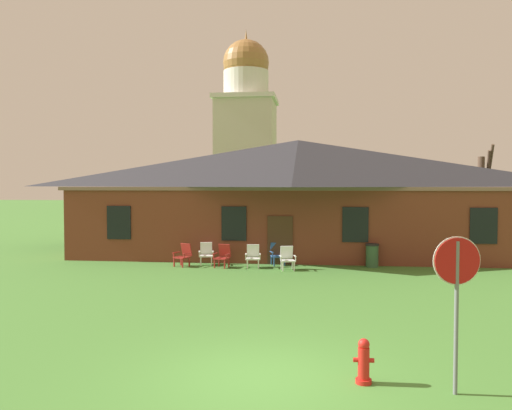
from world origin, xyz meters
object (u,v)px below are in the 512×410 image
object	(u,v)px
trash_bin	(372,255)
stop_sign	(457,282)
fire_hydrant	(364,362)
lawn_chair_middle	(253,256)
lawn_chair_left_end	(223,255)
lawn_chair_by_porch	(184,254)
lawn_chair_far_side	(287,258)
lawn_chair_near_door	(206,253)
lawn_chair_right_end	(277,253)

from	to	relation	value
trash_bin	stop_sign	bearing A→B (deg)	-90.19
fire_hydrant	trash_bin	world-z (taller)	trash_bin
lawn_chair_middle	lawn_chair_left_end	bearing A→B (deg)	-177.74
lawn_chair_by_porch	lawn_chair_far_side	size ratio (longest dim) A/B	1.00
lawn_chair_left_end	lawn_chair_middle	size ratio (longest dim) A/B	1.00
lawn_chair_far_side	fire_hydrant	size ratio (longest dim) A/B	1.21
stop_sign	lawn_chair_by_porch	xyz separation A→B (m)	(-7.88, 12.61, -1.37)
lawn_chair_by_porch	trash_bin	bearing A→B (deg)	4.90
lawn_chair_near_door	trash_bin	distance (m)	7.07
trash_bin	lawn_chair_middle	bearing A→B (deg)	-171.82
stop_sign	lawn_chair_middle	world-z (taller)	stop_sign
lawn_chair_far_side	lawn_chair_middle	bearing A→B (deg)	165.04
lawn_chair_far_side	trash_bin	bearing A→B (deg)	17.43
trash_bin	lawn_chair_far_side	bearing A→B (deg)	-162.57
lawn_chair_middle	trash_bin	bearing A→B (deg)	8.18
lawn_chair_near_door	lawn_chair_middle	xyz separation A→B (m)	(2.12, -0.59, 0.00)
lawn_chair_left_end	lawn_chair_far_side	distance (m)	2.74
lawn_chair_near_door	lawn_chair_right_end	world-z (taller)	same
stop_sign	lawn_chair_left_end	xyz separation A→B (m)	(-6.17, 12.52, -1.37)
lawn_chair_left_end	lawn_chair_right_end	bearing A→B (deg)	22.56
stop_sign	lawn_chair_left_end	bearing A→B (deg)	116.23
lawn_chair_right_end	lawn_chair_far_side	xyz separation A→B (m)	(0.50, -1.26, 0.00)
lawn_chair_middle	lawn_chair_far_side	bearing A→B (deg)	-14.96
lawn_chair_middle	stop_sign	bearing A→B (deg)	-68.68
lawn_chair_left_end	fire_hydrant	bearing A→B (deg)	-68.94
stop_sign	lawn_chair_near_door	xyz separation A→B (m)	(-7.02, 13.17, -1.37)
fire_hydrant	lawn_chair_by_porch	bearing A→B (deg)	117.53
lawn_chair_far_side	fire_hydrant	xyz separation A→B (m)	(1.99, -11.89, -0.12)
lawn_chair_far_side	lawn_chair_left_end	bearing A→B (deg)	172.91
lawn_chair_left_end	lawn_chair_far_side	xyz separation A→B (m)	(2.71, -0.34, 0.00)
stop_sign	fire_hydrant	distance (m)	2.11
lawn_chair_near_door	trash_bin	size ratio (longest dim) A/B	0.98
lawn_chair_by_porch	lawn_chair_left_end	size ratio (longest dim) A/B	1.00
lawn_chair_left_end	fire_hydrant	world-z (taller)	lawn_chair_left_end
lawn_chair_right_end	trash_bin	world-z (taller)	trash_bin
lawn_chair_left_end	lawn_chair_far_side	bearing A→B (deg)	-7.09
stop_sign	lawn_chair_far_side	distance (m)	12.74
stop_sign	lawn_chair_by_porch	distance (m)	14.93
lawn_chair_by_porch	lawn_chair_near_door	world-z (taller)	same
lawn_chair_by_porch	lawn_chair_far_side	bearing A→B (deg)	-5.43
lawn_chair_near_door	lawn_chair_right_end	bearing A→B (deg)	5.19
lawn_chair_by_porch	fire_hydrant	xyz separation A→B (m)	(6.42, -12.31, -0.12)
lawn_chair_near_door	trash_bin	xyz separation A→B (m)	(7.07, 0.12, -0.00)
lawn_chair_middle	lawn_chair_right_end	distance (m)	1.29
lawn_chair_near_door	trash_bin	bearing A→B (deg)	0.97
stop_sign	trash_bin	distance (m)	13.36
lawn_chair_by_porch	lawn_chair_middle	xyz separation A→B (m)	(2.97, -0.03, 0.00)
stop_sign	lawn_chair_far_side	bearing A→B (deg)	105.83
lawn_chair_middle	lawn_chair_far_side	size ratio (longest dim) A/B	1.00
stop_sign	trash_bin	xyz separation A→B (m)	(0.04, 13.29, -1.37)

